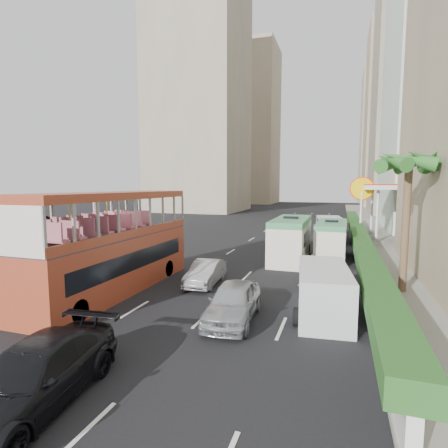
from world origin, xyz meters
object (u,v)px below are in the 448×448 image
at_px(car_silver_lane_a, 206,284).
at_px(palm_tree, 406,227).
at_px(shell_station, 396,212).
at_px(car_black, 36,405).
at_px(panel_van_near, 323,291).
at_px(van_asset, 290,248).
at_px(minibus_far, 331,240).
at_px(double_decker_bus, 114,242).
at_px(minibus_near, 291,239).
at_px(car_silver_lane_b, 233,320).
at_px(panel_van_far, 330,229).

bearing_deg(car_silver_lane_a, palm_tree, 4.39).
bearing_deg(shell_station, car_black, -111.14).
bearing_deg(panel_van_near, van_asset, 96.54).
xyz_separation_m(minibus_far, palm_tree, (3.60, -7.99, 2.02)).
bearing_deg(double_decker_bus, panel_van_near, 0.23).
xyz_separation_m(minibus_near, palm_tree, (6.35, -6.39, 1.86)).
relative_size(car_silver_lane_b, shell_station, 0.56).
distance_m(car_silver_lane_b, panel_van_near, 3.97).
bearing_deg(car_silver_lane_a, shell_station, 55.72).
xyz_separation_m(double_decker_bus, car_silver_lane_a, (3.91, 2.61, -2.53)).
bearing_deg(car_silver_lane_a, van_asset, 74.13).
xyz_separation_m(van_asset, panel_van_near, (3.49, -15.48, 1.00)).
xyz_separation_m(car_black, palm_tree, (10.01, 12.57, 3.38)).
xyz_separation_m(double_decker_bus, car_black, (3.79, -8.57, -2.53)).
distance_m(car_silver_lane_b, van_asset, 17.31).
relative_size(panel_van_far, shell_station, 0.70).
bearing_deg(shell_station, panel_van_far, -160.48).
distance_m(car_silver_lane_a, van_asset, 13.22).
relative_size(van_asset, panel_van_far, 0.85).
bearing_deg(van_asset, car_silver_lane_b, -81.52).
bearing_deg(panel_van_far, palm_tree, -84.70).
distance_m(double_decker_bus, panel_van_near, 10.32).
relative_size(car_silver_lane_b, van_asset, 0.93).
relative_size(car_silver_lane_a, van_asset, 0.82).
bearing_deg(panel_van_near, car_silver_lane_b, -157.80).
bearing_deg(car_silver_lane_a, car_black, -94.20).
xyz_separation_m(double_decker_bus, panel_van_far, (9.86, 20.82, -1.41)).
bearing_deg(car_silver_lane_a, minibus_far, 52.52).
relative_size(panel_van_near, palm_tree, 0.78).
height_order(car_silver_lane_b, car_black, car_black).
relative_size(panel_van_far, palm_tree, 0.88).
bearing_deg(panel_van_far, shell_station, 11.65).
bearing_deg(double_decker_bus, minibus_far, 49.60).
height_order(car_black, shell_station, shell_station).
bearing_deg(minibus_near, panel_van_far, 77.11).
bearing_deg(panel_van_near, car_black, -132.87).
xyz_separation_m(car_black, van_asset, (2.92, 24.09, 0.00)).
bearing_deg(car_black, car_silver_lane_a, 83.13).
bearing_deg(van_asset, shell_station, 46.95).
xyz_separation_m(car_silver_lane_b, car_black, (-3.03, -6.78, 0.00)).
relative_size(double_decker_bus, panel_van_near, 2.21).
height_order(panel_van_near, panel_van_far, panel_van_far).
xyz_separation_m(minibus_far, panel_van_far, (-0.34, 8.84, -0.24)).
bearing_deg(panel_van_near, minibus_far, 83.86).
bearing_deg(panel_van_far, car_black, -109.54).
bearing_deg(van_asset, panel_van_far, 67.41).
xyz_separation_m(van_asset, minibus_far, (3.49, -3.54, 1.36)).
bearing_deg(panel_van_far, car_silver_lane_a, -115.97).
height_order(double_decker_bus, palm_tree, palm_tree).
height_order(double_decker_bus, shell_station, shell_station).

